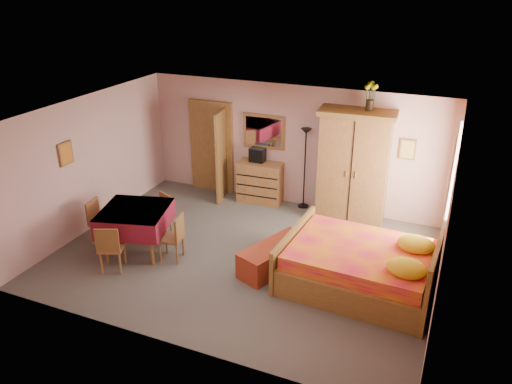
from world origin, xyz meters
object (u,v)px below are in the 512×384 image
at_px(stereo, 257,155).
at_px(bed, 360,255).
at_px(chair_east, 171,238).
at_px(wall_mirror, 264,131).
at_px(chest_of_drawers, 260,182).
at_px(bench, 274,256).
at_px(sunflower_vase, 371,96).
at_px(chair_north, 159,216).
at_px(floor_lamp, 305,169).
at_px(chair_west, 103,222).
at_px(dining_table, 137,230).
at_px(chair_south, 112,247).
at_px(wardrobe, 354,167).

height_order(stereo, bed, stereo).
bearing_deg(chair_east, wall_mirror, -19.79).
xyz_separation_m(chest_of_drawers, bench, (1.27, -2.44, -0.23)).
height_order(sunflower_vase, chair_north, sunflower_vase).
distance_m(chest_of_drawers, chair_north, 2.50).
bearing_deg(wall_mirror, floor_lamp, -8.82).
xyz_separation_m(sunflower_vase, bench, (-0.95, -2.40, -2.34)).
relative_size(chest_of_drawers, sunflower_vase, 1.74).
distance_m(chair_north, chair_west, 1.04).
relative_size(stereo, dining_table, 0.28).
bearing_deg(chair_south, wardrobe, 24.00).
distance_m(floor_lamp, chair_east, 3.34).
relative_size(wardrobe, bed, 0.96).
distance_m(dining_table, chair_west, 0.75).
relative_size(chest_of_drawers, chair_north, 1.16).
xyz_separation_m(bed, bench, (-1.43, -0.07, -0.32)).
distance_m(chair_south, chair_west, 1.00).
bearing_deg(dining_table, chair_east, -0.47).
xyz_separation_m(chest_of_drawers, wardrobe, (2.03, -0.08, 0.69)).
xyz_separation_m(bench, chair_west, (-3.26, -0.42, 0.20)).
xyz_separation_m(floor_lamp, dining_table, (-2.20, -2.96, -0.46)).
distance_m(sunflower_vase, bed, 3.12).
relative_size(floor_lamp, sunflower_vase, 3.18).
bearing_deg(chair_east, wardrobe, -52.79).
xyz_separation_m(sunflower_vase, chair_east, (-2.74, -2.82, -2.14)).
bearing_deg(stereo, dining_table, -111.51).
bearing_deg(wardrobe, chest_of_drawers, 173.95).
height_order(sunflower_vase, chair_east, sunflower_vase).
bearing_deg(bed, chair_east, -168.14).
distance_m(chest_of_drawers, bed, 3.59).
relative_size(chair_north, chair_east, 0.97).
distance_m(wardrobe, chair_south, 4.82).
relative_size(bed, bench, 1.75).
bearing_deg(wall_mirror, wardrobe, -10.71).
bearing_deg(bench, wardrobe, 72.08).
bearing_deg(floor_lamp, chair_east, -116.54).
distance_m(chest_of_drawers, wardrobe, 2.15).
distance_m(chest_of_drawers, bench, 2.76).
bearing_deg(bench, floor_lamp, 96.77).
xyz_separation_m(bed, chair_east, (-3.21, -0.50, -0.13)).
distance_m(sunflower_vase, chair_south, 5.38).
distance_m(wall_mirror, floor_lamp, 1.18).
bearing_deg(chair_west, chair_east, 82.77).
height_order(dining_table, chair_south, chair_south).
bearing_deg(wall_mirror, bench, -66.83).
xyz_separation_m(wall_mirror, dining_table, (-1.23, -3.06, -1.13)).
bearing_deg(wardrobe, chair_south, -137.27).
relative_size(sunflower_vase, bench, 0.41).
height_order(stereo, wardrobe, wardrobe).
height_order(dining_table, chair_east, chair_east).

